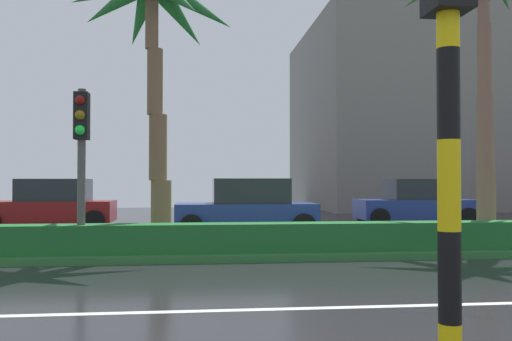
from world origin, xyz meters
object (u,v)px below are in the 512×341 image
car_in_traffic_second (247,208)px  traffic_signal_median_right (81,140)px  car_in_traffic_leading (51,205)px  traffic_signal_foreground (447,38)px  palm_tree_centre_left (151,18)px  car_in_traffic_third (416,203)px

car_in_traffic_second → traffic_signal_median_right: bearing=54.5°
car_in_traffic_leading → traffic_signal_foreground: bearing=112.7°
palm_tree_centre_left → traffic_signal_median_right: bearing=-135.6°
traffic_signal_foreground → car_in_traffic_second: size_ratio=0.90×
car_in_traffic_leading → car_in_traffic_second: (6.53, -2.78, 0.00)m
traffic_signal_median_right → car_in_traffic_third: traffic_signal_median_right is taller
car_in_traffic_second → car_in_traffic_third: size_ratio=1.00×
traffic_signal_median_right → car_in_traffic_leading: 8.80m
traffic_signal_foreground → traffic_signal_median_right: bearing=-62.4°
car_in_traffic_leading → palm_tree_centre_left: bearing=119.4°
car_in_traffic_leading → car_in_traffic_second: size_ratio=1.00×
car_in_traffic_leading → car_in_traffic_third: 13.15m
car_in_traffic_third → car_in_traffic_leading: bearing=0.7°
palm_tree_centre_left → traffic_signal_median_right: (-1.29, -1.26, -2.92)m
traffic_signal_median_right → car_in_traffic_third: 13.55m
car_in_traffic_second → car_in_traffic_third: same height
traffic_signal_median_right → car_in_traffic_leading: bearing=107.8°
palm_tree_centre_left → car_in_traffic_leading: palm_tree_centre_left is taller
car_in_traffic_leading → car_in_traffic_third: bearing=-179.3°
traffic_signal_median_right → traffic_signal_foreground: traffic_signal_foreground is taller
palm_tree_centre_left → traffic_signal_median_right: size_ratio=1.96×
car_in_traffic_leading → car_in_traffic_third: (13.15, 0.16, 0.00)m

